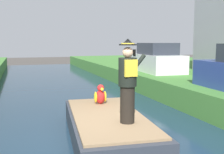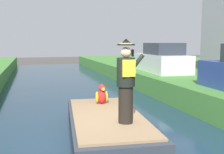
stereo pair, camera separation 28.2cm
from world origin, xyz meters
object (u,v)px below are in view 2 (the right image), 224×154
(boat, at_px, (107,126))
(parked_car_white, at_px, (162,60))
(person_pirate, at_px, (126,81))
(parrot_plush, at_px, (102,95))

(boat, relative_size, parked_car_white, 1.07)
(boat, relative_size, person_pirate, 2.36)
(person_pirate, relative_size, parrot_plush, 3.25)
(parked_car_white, bearing_deg, person_pirate, -121.54)
(parked_car_white, bearing_deg, boat, -125.74)
(parrot_plush, bearing_deg, parked_car_white, 49.89)
(person_pirate, bearing_deg, boat, 118.64)
(parrot_plush, distance_m, parked_car_white, 7.27)
(person_pirate, distance_m, parked_car_white, 8.83)
(boat, height_order, parked_car_white, parked_car_white)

